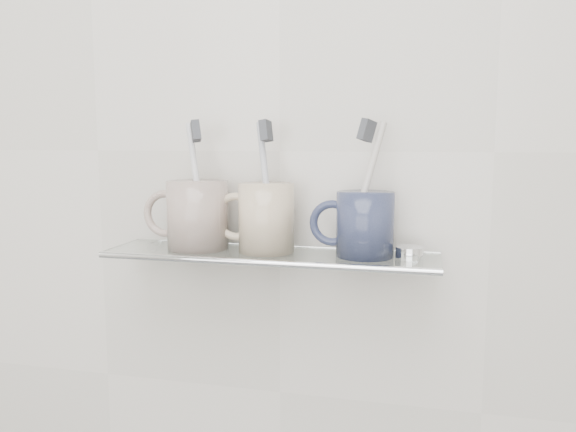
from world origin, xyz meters
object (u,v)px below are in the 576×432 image
(shelf_glass, at_px, (270,255))
(mug_left, at_px, (198,215))
(mug_center, at_px, (266,218))
(mug_right, at_px, (365,224))

(shelf_glass, bearing_deg, mug_left, 177.55)
(mug_center, relative_size, mug_right, 1.10)
(mug_right, bearing_deg, shelf_glass, -166.11)
(mug_left, bearing_deg, mug_right, 24.03)
(mug_left, xyz_separation_m, mug_center, (0.11, 0.00, -0.00))
(mug_right, bearing_deg, mug_left, -168.13)
(shelf_glass, distance_m, mug_center, 0.06)
(mug_left, distance_m, mug_right, 0.26)
(mug_left, bearing_deg, shelf_glass, 21.58)
(shelf_glass, distance_m, mug_right, 0.15)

